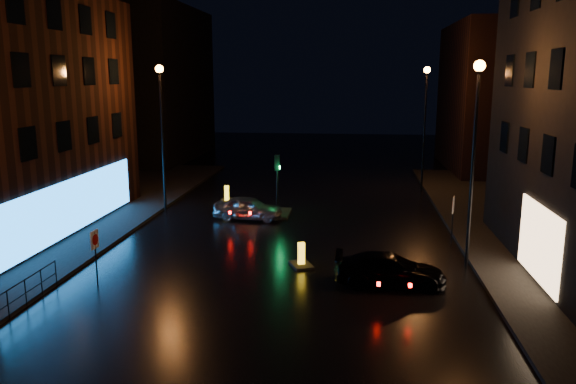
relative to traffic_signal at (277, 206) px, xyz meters
name	(u,v)px	position (x,y,z in m)	size (l,w,h in m)	color
ground	(257,318)	(1.20, -14.00, -0.50)	(120.00, 120.00, 0.00)	black
pavement_left	(5,235)	(-12.80, -6.00, -0.43)	(12.00, 44.00, 0.15)	black
building_far_left	(151,84)	(-14.80, 21.00, 6.50)	(8.00, 16.00, 14.00)	black
building_far_right	(499,98)	(16.20, 18.00, 5.50)	(8.00, 14.00, 12.00)	black
street_lamp_lfar	(161,116)	(-6.60, 0.00, 5.06)	(0.44, 0.44, 8.37)	black
street_lamp_rnear	(475,133)	(9.00, -8.00, 5.06)	(0.44, 0.44, 8.37)	black
street_lamp_rfar	(425,109)	(9.00, 8.00, 5.06)	(0.44, 0.44, 8.37)	black
traffic_signal	(277,206)	(0.00, 0.00, 0.00)	(1.40, 2.40, 3.45)	black
guard_railing	(7,298)	(-6.80, -15.00, 0.24)	(0.05, 6.04, 1.00)	black
silver_hatchback	(248,208)	(-1.45, -1.30, 0.14)	(1.51, 3.76, 1.28)	#B2B3BA
dark_sedan	(390,270)	(5.71, -10.49, 0.10)	(1.69, 4.16, 1.21)	black
bollard_near	(301,261)	(2.18, -8.73, -0.28)	(1.17, 1.37, 1.02)	black
bollard_far	(227,198)	(-3.58, 2.83, -0.28)	(0.93, 1.27, 1.03)	black
road_sign_left	(95,244)	(-5.30, -11.75, 1.10)	(0.09, 0.52, 2.14)	black
road_sign_right	(453,209)	(8.90, -4.86, 1.22)	(0.19, 0.55, 2.29)	black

